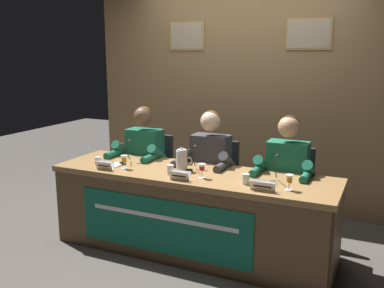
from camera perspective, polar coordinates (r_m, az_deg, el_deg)
The scene contains 23 objects.
ground_plane at distance 4.05m, azimuth 0.00°, elevation -13.82°, with size 12.00×12.00×0.00m, color #4C4742.
wall_back_panelled at distance 4.99m, azimuth 6.98°, elevation 6.66°, with size 3.72×0.14×2.60m.
conference_table at distance 3.77m, azimuth -0.69°, elevation -7.69°, with size 2.52×0.73×0.74m.
chair_left at distance 4.66m, azimuth -5.43°, elevation -4.53°, with size 0.44×0.45×0.90m.
panelist_left at distance 4.43m, azimuth -6.80°, elevation -1.76°, with size 0.51×0.48×1.23m.
nameplate_left at distance 3.92m, azimuth -11.49°, elevation -2.78°, with size 0.17×0.06×0.08m.
juice_glass_left at distance 3.91m, azimuth -8.97°, elevation -2.04°, with size 0.06×0.06×0.12m.
water_cup_left at distance 4.06m, azimuth -12.31°, elevation -2.32°, with size 0.06×0.06×0.08m.
microphone_left at distance 4.10m, azimuth -8.87°, elevation -1.54°, with size 0.06×0.17×0.22m.
chair_center at distance 4.35m, azimuth 3.07°, elevation -5.72°, with size 0.44×0.45×0.90m.
panelist_center at distance 4.09m, azimuth 2.06°, elevation -2.82°, with size 0.51×0.48×1.23m.
nameplate_center at distance 3.53m, azimuth -1.62°, elevation -4.19°, with size 0.18×0.06×0.08m.
juice_glass_center at distance 3.58m, azimuth 1.31°, elevation -3.21°, with size 0.06×0.06×0.12m.
water_cup_center at distance 3.70m, azimuth -2.89°, elevation -3.47°, with size 0.06×0.06×0.08m.
microphone_center at distance 3.80m, azimuth -0.08°, elevation -2.45°, with size 0.06×0.17×0.22m.
chair_right at distance 4.15m, azimuth 12.67°, elevation -6.92°, with size 0.44×0.45×0.90m.
panelist_right at distance 3.88m, azimuth 12.21°, elevation -3.94°, with size 0.51×0.48×1.23m.
nameplate_right at distance 3.31m, azimuth 9.37°, elevation -5.48°, with size 0.20×0.06×0.08m.
juice_glass_right at distance 3.35m, azimuth 12.75°, elevation -4.60°, with size 0.06×0.06×0.12m.
water_cup_right at distance 3.45m, azimuth 7.12°, elevation -4.69°, with size 0.06×0.06×0.08m.
microphone_right at distance 3.52m, azimuth 10.82°, elevation -3.86°, with size 0.06×0.17×0.22m.
water_pitcher_central at distance 3.80m, azimuth -1.34°, elevation -2.15°, with size 0.15×0.10×0.21m.
document_stack_left at distance 4.08m, azimuth -10.77°, elevation -2.67°, with size 0.21×0.16×0.01m.
Camera 1 is at (1.54, -3.30, 1.77)m, focal length 40.30 mm.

